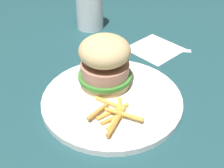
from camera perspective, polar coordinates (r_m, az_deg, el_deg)
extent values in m
plane|color=#1E474C|center=(0.55, 3.44, -3.09)|extent=(1.60, 1.60, 0.00)
cylinder|color=white|center=(0.54, 0.00, -3.05)|extent=(0.26, 0.26, 0.01)
cylinder|color=tan|center=(0.56, -1.57, 0.58)|extent=(0.10, 0.10, 0.02)
cylinder|color=#387F2D|center=(0.56, -1.59, 1.56)|extent=(0.10, 0.10, 0.01)
cylinder|color=tan|center=(0.55, -1.62, 2.90)|extent=(0.09, 0.09, 0.02)
ellipsoid|color=tan|center=(0.53, -1.69, 6.46)|extent=(0.10, 0.10, 0.06)
cylinder|color=gold|center=(0.50, 0.11, -5.46)|extent=(0.03, 0.06, 0.01)
cylinder|color=#E5B251|center=(0.49, 0.70, -6.91)|extent=(0.02, 0.06, 0.01)
cylinder|color=gold|center=(0.51, 1.65, -4.74)|extent=(0.04, 0.05, 0.01)
cylinder|color=gold|center=(0.52, -0.28, -3.90)|extent=(0.06, 0.01, 0.01)
cylinder|color=gold|center=(0.49, 0.10, -6.85)|extent=(0.02, 0.04, 0.01)
cylinder|color=gold|center=(0.49, 2.38, -6.02)|extent=(0.07, 0.02, 0.01)
cylinder|color=gold|center=(0.49, -2.78, -5.37)|extent=(0.01, 0.05, 0.01)
cylinder|color=gold|center=(0.47, 0.75, -7.54)|extent=(0.02, 0.07, 0.01)
cube|color=white|center=(0.72, 8.50, 6.90)|extent=(0.13, 0.13, 0.00)
cube|color=silver|center=(0.72, 11.05, 6.86)|extent=(0.10, 0.07, 0.00)
cube|color=silver|center=(0.71, 5.21, 7.34)|extent=(0.04, 0.04, 0.00)
cylinder|color=silver|center=(0.72, 2.73, 7.83)|extent=(0.03, 0.02, 0.00)
cylinder|color=silver|center=(0.71, 2.67, 7.52)|extent=(0.03, 0.02, 0.00)
cylinder|color=silver|center=(0.71, 2.61, 7.21)|extent=(0.03, 0.02, 0.00)
cylinder|color=silver|center=(0.80, -4.46, 14.84)|extent=(0.07, 0.07, 0.11)
cylinder|color=black|center=(0.80, -4.43, 14.26)|extent=(0.07, 0.07, 0.10)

